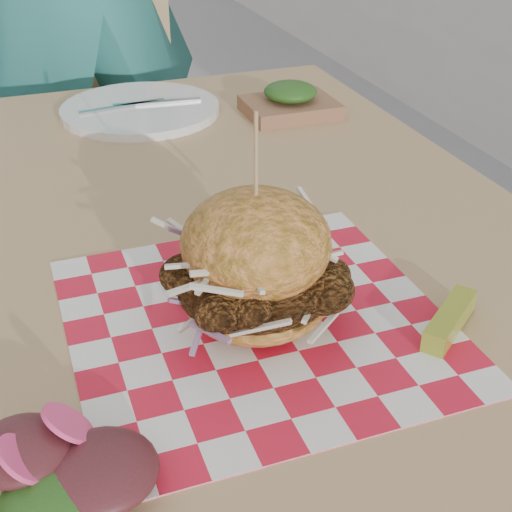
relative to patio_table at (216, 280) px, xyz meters
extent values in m
cube|color=tan|center=(0.00, 0.00, 0.06)|extent=(0.80, 1.20, 0.04)
cylinder|color=#333338|center=(0.34, 0.54, -0.32)|extent=(0.05, 0.05, 0.71)
cube|color=tan|center=(0.00, 0.86, -0.22)|extent=(0.48, 0.48, 0.04)
cube|color=tan|center=(-0.03, 1.06, 0.03)|extent=(0.42, 0.10, 0.50)
cylinder|color=#333338|center=(-0.15, 0.66, -0.46)|extent=(0.03, 0.03, 0.43)
cylinder|color=#333338|center=(0.21, 0.71, -0.46)|extent=(0.03, 0.03, 0.43)
cylinder|color=#333338|center=(-0.21, 1.01, -0.46)|extent=(0.03, 0.03, 0.43)
cylinder|color=#333338|center=(0.15, 1.07, -0.46)|extent=(0.03, 0.03, 0.43)
cube|color=red|center=(-0.02, -0.20, 0.08)|extent=(0.36, 0.36, 0.00)
ellipsoid|color=#D6843C|center=(-0.02, -0.20, 0.10)|extent=(0.14, 0.14, 0.05)
ellipsoid|color=brown|center=(-0.02, -0.20, 0.12)|extent=(0.15, 0.14, 0.08)
ellipsoid|color=#D6843C|center=(-0.02, -0.20, 0.17)|extent=(0.14, 0.14, 0.10)
cylinder|color=tan|center=(-0.02, -0.20, 0.24)|extent=(0.00, 0.00, 0.11)
cube|color=#A1AA31|center=(0.15, -0.28, 0.09)|extent=(0.09, 0.08, 0.02)
ellipsoid|color=#3F1419|center=(-0.20, -0.34, 0.09)|extent=(0.08, 0.08, 0.03)
ellipsoid|color=#164E16|center=(-0.23, -0.31, 0.09)|extent=(0.08, 0.08, 0.03)
ellipsoid|color=#164E16|center=(-0.26, -0.34, 0.09)|extent=(0.08, 0.08, 0.03)
ellipsoid|color=#3F1419|center=(-0.23, -0.37, 0.09)|extent=(0.08, 0.08, 0.03)
cylinder|color=#FE4688|center=(-0.21, -0.32, 0.11)|extent=(0.05, 0.05, 0.04)
cylinder|color=white|center=(0.00, 0.43, 0.09)|extent=(0.27, 0.27, 0.01)
cube|color=silver|center=(-0.03, 0.43, 0.09)|extent=(0.15, 0.03, 0.00)
cube|color=silver|center=(0.03, 0.43, 0.09)|extent=(0.15, 0.03, 0.00)
cube|color=brown|center=(0.24, 0.34, 0.09)|extent=(0.15, 0.12, 0.02)
ellipsoid|color=#164E16|center=(0.24, 0.34, 0.12)|extent=(0.09, 0.09, 0.03)
camera|label=1|loc=(-0.21, -0.74, 0.50)|focal=50.00mm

